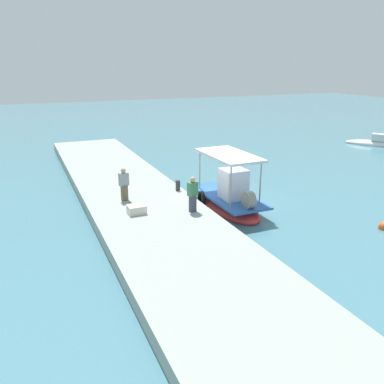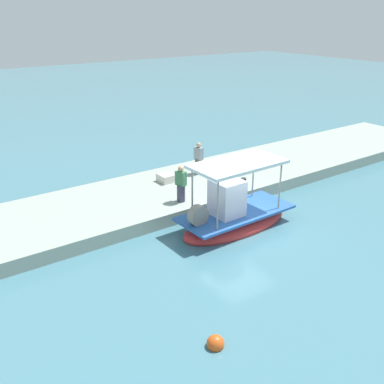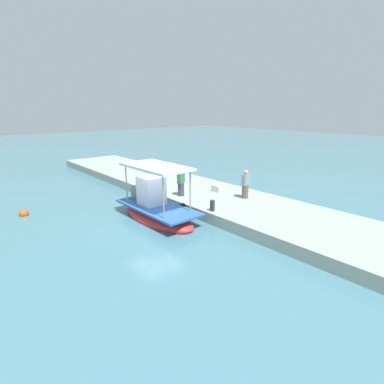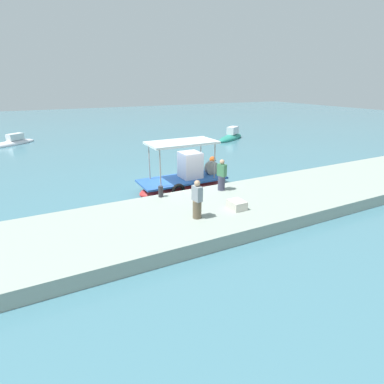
{
  "view_description": "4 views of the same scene",
  "coord_description": "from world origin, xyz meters",
  "views": [
    {
      "loc": [
        16.68,
        -9.23,
        6.96
      ],
      "look_at": [
        -0.07,
        -2.05,
        1.05
      ],
      "focal_mm": 37.61,
      "sensor_mm": 36.0,
      "label": 1
    },
    {
      "loc": [
        11.01,
        12.16,
        8.24
      ],
      "look_at": [
        0.53,
        -2.59,
        0.83
      ],
      "focal_mm": 41.81,
      "sensor_mm": 36.0,
      "label": 2
    },
    {
      "loc": [
        -12.21,
        7.95,
        5.47
      ],
      "look_at": [
        0.01,
        -2.41,
        1.04
      ],
      "focal_mm": 28.62,
      "sensor_mm": 36.0,
      "label": 3
    },
    {
      "loc": [
        -6.97,
        -14.98,
        5.82
      ],
      "look_at": [
        -0.6,
        -2.65,
        0.78
      ],
      "focal_mm": 28.63,
      "sensor_mm": 36.0,
      "label": 4
    }
  ],
  "objects": [
    {
      "name": "fisherman_near_bollard",
      "position": [
        -1.56,
        -4.96,
        1.3
      ],
      "size": [
        0.39,
        0.48,
        1.61
      ],
      "color": "brown",
      "rests_on": "dock_quay"
    },
    {
      "name": "ground_plane",
      "position": [
        0.0,
        0.0,
        0.0
      ],
      "size": [
        120.0,
        120.0,
        0.0
      ],
      "primitive_type": "plane",
      "color": "teal"
    },
    {
      "name": "cargo_crate",
      "position": [
        0.42,
        -4.92,
        0.76
      ],
      "size": [
        0.63,
        0.78,
        0.38
      ],
      "primitive_type": "cube",
      "rotation": [
        0.0,
        0.0,
        1.58
      ],
      "color": "beige",
      "rests_on": "dock_quay"
    },
    {
      "name": "dock_quay",
      "position": [
        0.0,
        -4.25,
        0.28
      ],
      "size": [
        36.0,
        5.13,
        0.57
      ],
      "primitive_type": "cube",
      "color": "#98A498",
      "rests_on": "ground_plane"
    },
    {
      "name": "main_fishing_boat",
      "position": [
        0.16,
        -0.18,
        0.51
      ],
      "size": [
        5.09,
        2.23,
        3.11
      ],
      "color": "red",
      "rests_on": "ground_plane"
    },
    {
      "name": "marker_buoy",
      "position": [
        5.08,
        4.89,
        0.1
      ],
      "size": [
        0.48,
        0.48,
        0.48
      ],
      "color": "#E3551A",
      "rests_on": "ground_plane"
    },
    {
      "name": "fisherman_by_crate",
      "position": [
        1.14,
        -2.54,
        1.3
      ],
      "size": [
        0.45,
        0.51,
        1.6
      ],
      "color": "#3D3E54",
      "rests_on": "dock_quay"
    },
    {
      "name": "mooring_bollard",
      "position": [
        -1.97,
        -2.03,
        0.84
      ],
      "size": [
        0.24,
        0.24,
        0.54
      ],
      "primitive_type": "cylinder",
      "color": "#2D2D33",
      "rests_on": "dock_quay"
    }
  ]
}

